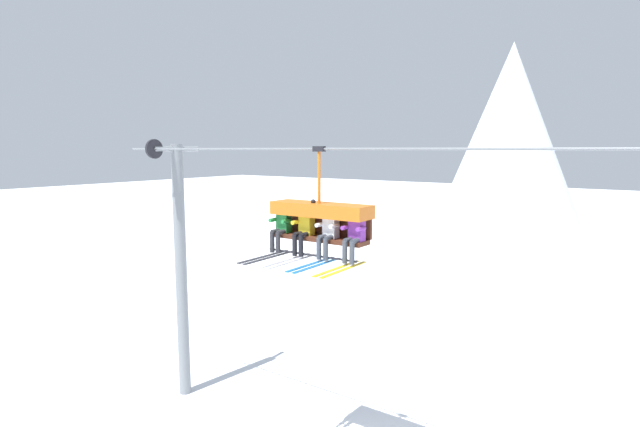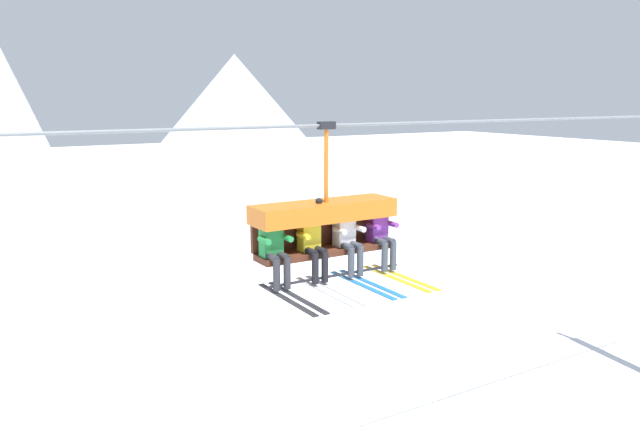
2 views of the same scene
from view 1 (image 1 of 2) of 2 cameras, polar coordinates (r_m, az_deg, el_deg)
name	(u,v)px [view 1 (image 1 of 2)]	position (r m, az deg, el deg)	size (l,w,h in m)	color
mountain_peak_west	(509,147)	(41.66, 20.82, 7.11)	(12.32, 12.32, 15.81)	silver
lift_tower_near	(180,265)	(16.11, -15.67, -5.70)	(0.36, 1.88, 8.04)	slate
lift_cable	(461,149)	(9.68, 15.79, 7.12)	(20.00, 0.05, 0.05)	slate
chairlift_chair	(321,216)	(11.32, 0.11, -0.27)	(2.43, 0.74, 2.43)	#512819
skier_green	(281,226)	(11.78, -4.52, -1.43)	(0.46, 1.70, 1.23)	#23843D
skier_yellow	(304,228)	(11.37, -1.88, -1.63)	(0.48, 1.70, 1.34)	yellow
skier_white	(328,231)	(10.99, 0.88, -2.05)	(0.46, 1.70, 1.23)	silver
skier_purple	(354,234)	(10.64, 3.88, -2.38)	(0.46, 1.70, 1.23)	purple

